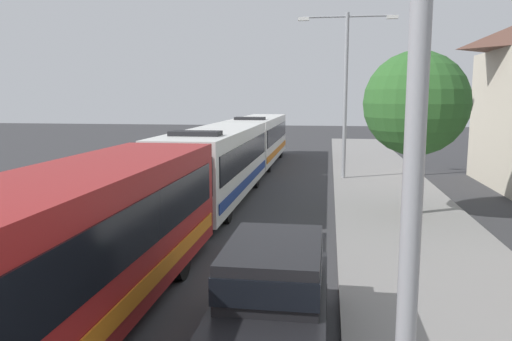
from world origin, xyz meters
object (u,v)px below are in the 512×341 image
(white_suv, at_px, (273,293))
(bus_middle, at_px, (259,138))
(bus_second_in_line, at_px, (218,161))
(streetlamp_mid, at_px, (346,80))
(bus_lead, at_px, (59,254))
(roadside_tree, at_px, (416,104))
(streetlamp_near, at_px, (421,15))

(white_suv, bearing_deg, bus_middle, 98.69)
(bus_second_in_line, xyz_separation_m, streetlamp_mid, (5.40, 6.00, 3.55))
(bus_lead, bearing_deg, roadside_tree, 54.35)
(bus_middle, bearing_deg, roadside_tree, -61.32)
(bus_lead, distance_m, streetlamp_mid, 19.58)
(white_suv, relative_size, roadside_tree, 0.79)
(bus_second_in_line, height_order, streetlamp_near, streetlamp_near)
(bus_second_in_line, distance_m, roadside_tree, 8.23)
(streetlamp_near, bearing_deg, bus_lead, 151.64)
(bus_middle, relative_size, roadside_tree, 2.06)
(bus_second_in_line, distance_m, streetlamp_mid, 8.82)
(streetlamp_mid, bearing_deg, streetlamp_near, -90.00)
(streetlamp_mid, bearing_deg, bus_second_in_line, -131.98)
(bus_second_in_line, xyz_separation_m, streetlamp_near, (5.40, -15.40, 3.43))
(streetlamp_mid, bearing_deg, bus_middle, 131.43)
(white_suv, bearing_deg, roadside_tree, 68.96)
(bus_second_in_line, xyz_separation_m, roadside_tree, (7.64, -1.84, 2.45))
(bus_lead, relative_size, bus_second_in_line, 1.06)
(bus_lead, distance_m, white_suv, 3.78)
(bus_lead, bearing_deg, bus_second_in_line, 90.00)
(bus_second_in_line, distance_m, white_suv, 12.65)
(bus_second_in_line, relative_size, white_suv, 2.52)
(bus_middle, relative_size, streetlamp_mid, 1.43)
(bus_middle, relative_size, streetlamp_near, 1.47)
(streetlamp_near, bearing_deg, bus_middle, 101.10)
(streetlamp_near, height_order, roadside_tree, streetlamp_near)
(bus_lead, distance_m, streetlamp_near, 7.03)
(bus_middle, relative_size, white_suv, 2.60)
(white_suv, bearing_deg, bus_lead, -173.67)
(bus_middle, distance_m, roadside_tree, 16.10)
(roadside_tree, bearing_deg, streetlamp_near, -99.37)
(bus_second_in_line, xyz_separation_m, bus_middle, (0.00, 12.12, 0.00))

